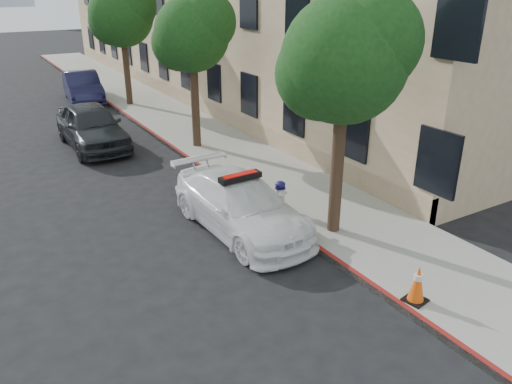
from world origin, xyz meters
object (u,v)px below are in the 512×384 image
Objects in this scene: police_car at (241,205)px; fire_hydrant at (280,197)px; parked_car_far at (83,87)px; parked_car_mid at (92,126)px; traffic_cone at (417,284)px.

police_car reaches higher than fire_hydrant.
parked_car_far reaches higher than fire_hydrant.
parked_car_mid reaches higher than traffic_cone.
police_car is 8.93m from parked_car_mid.
police_car is 1.28m from fire_hydrant.
traffic_cone is at bearing -77.02° from police_car.
fire_hydrant is at bearing 3.15° from police_car.
parked_car_far is at bearing 93.06° from traffic_cone.
police_car reaches higher than traffic_cone.
traffic_cone is at bearing -81.00° from parked_car_far.
fire_hydrant is (1.15, -16.77, -0.19)m from parked_car_far.
parked_car_far is 21.52m from traffic_cone.
parked_car_mid is at bearing 114.81° from fire_hydrant.
police_car is 16.89m from parked_car_far.
police_car is 1.03× the size of parked_car_far.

